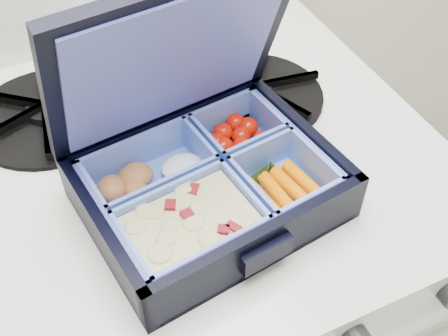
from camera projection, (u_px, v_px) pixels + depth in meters
name	position (u px, v px, depth m)	size (l,w,h in m)	color
stove	(194.00, 316.00, 0.98)	(0.57, 0.57, 0.86)	white
bento_box	(209.00, 187.00, 0.58)	(0.25, 0.19, 0.06)	black
burner_grate	(255.00, 90.00, 0.71)	(0.18, 0.18, 0.03)	black
burner_grate_rear	(46.00, 111.00, 0.69)	(0.18, 0.18, 0.02)	black
fork	(236.00, 108.00, 0.70)	(0.02, 0.16, 0.01)	#BDBDBF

